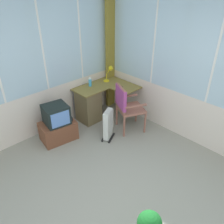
{
  "coord_description": "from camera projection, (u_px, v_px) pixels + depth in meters",
  "views": [
    {
      "loc": [
        -1.49,
        -1.38,
        2.72
      ],
      "look_at": [
        0.81,
        1.0,
        0.76
      ],
      "focal_mm": 36.77,
      "sensor_mm": 36.0,
      "label": 1
    }
  ],
  "objects": [
    {
      "name": "north_window_panel",
      "position": [
        23.0,
        70.0,
        3.9
      ],
      "size": [
        4.1,
        0.07,
        2.68
      ],
      "color": "silver",
      "rests_on": "ground"
    },
    {
      "name": "east_window_panel",
      "position": [
        212.0,
        76.0,
        3.68
      ],
      "size": [
        0.07,
        4.67,
        2.68
      ],
      "color": "silver",
      "rests_on": "ground"
    },
    {
      "name": "space_heater",
      "position": [
        109.0,
        124.0,
        4.35
      ],
      "size": [
        0.37,
        0.29,
        0.61
      ],
      "color": "silver",
      "rests_on": "ground"
    },
    {
      "name": "spray_bottle",
      "position": [
        90.0,
        81.0,
        4.8
      ],
      "size": [
        0.06,
        0.06,
        0.22
      ],
      "color": "#42A8DC",
      "rests_on": "desk"
    },
    {
      "name": "curtain_corner",
      "position": [
        111.0,
        52.0,
        5.01
      ],
      "size": [
        0.26,
        0.09,
        2.58
      ],
      "primitive_type": "cube",
      "rotation": [
        0.0,
        0.0,
        0.07
      ],
      "color": "olive",
      "rests_on": "ground"
    },
    {
      "name": "tv_remote",
      "position": [
        120.0,
        86.0,
        4.81
      ],
      "size": [
        0.07,
        0.16,
        0.02
      ],
      "primitive_type": "cube",
      "rotation": [
        0.0,
        0.0,
        -0.2
      ],
      "color": "black",
      "rests_on": "desk"
    },
    {
      "name": "wooden_armchair",
      "position": [
        125.0,
        103.0,
        4.42
      ],
      "size": [
        0.65,
        0.64,
        0.97
      ],
      "color": "#985E4E",
      "rests_on": "ground"
    },
    {
      "name": "desk",
      "position": [
        91.0,
        103.0,
        4.88
      ],
      "size": [
        1.15,
        0.96,
        0.72
      ],
      "color": "olive",
      "rests_on": "ground"
    },
    {
      "name": "ground",
      "position": [
        120.0,
        209.0,
        3.14
      ],
      "size": [
        5.1,
        5.67,
        0.06
      ],
      "primitive_type": "cube",
      "color": "gray"
    },
    {
      "name": "desk_lamp",
      "position": [
        110.0,
        71.0,
        4.98
      ],
      "size": [
        0.23,
        0.2,
        0.34
      ],
      "color": "yellow",
      "rests_on": "desk"
    },
    {
      "name": "tv_on_stand",
      "position": [
        58.0,
        125.0,
        4.3
      ],
      "size": [
        0.7,
        0.54,
        0.73
      ],
      "color": "brown",
      "rests_on": "ground"
    }
  ]
}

